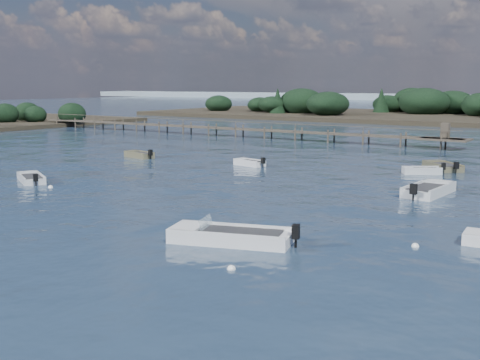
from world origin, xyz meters
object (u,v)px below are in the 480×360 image
Objects in this scene: dinghy_extra_a at (429,192)px; dinghy_mid_grey at (31,180)px; tender_far_white at (250,164)px; tender_far_grey_b at (422,172)px; dinghy_extra_b at (442,168)px; tender_far_grey at (139,156)px; jetty at (239,129)px; dinghy_mid_white_a at (230,239)px.

dinghy_mid_grey is (-24.43, -10.43, -0.03)m from dinghy_extra_a.
tender_far_grey_b reaches higher than tender_far_white.
dinghy_extra_b is at bearing 101.50° from dinghy_extra_a.
dinghy_extra_a is 8.79m from tender_far_grey_b.
tender_far_white is 0.89× the size of tender_far_grey.
dinghy_mid_grey is at bearing -138.93° from tender_far_grey_b.
dinghy_extra_a is at bearing -40.02° from jetty.
tender_far_grey is at bearing -175.06° from tender_far_white.
tender_far_grey reaches higher than dinghy_mid_grey.
jetty is at bearing 139.98° from dinghy_extra_a.
dinghy_mid_white_a is at bearing -91.68° from tender_far_grey_b.
dinghy_mid_white_a is (-1.37, -27.43, 0.02)m from dinghy_extra_b.
dinghy_mid_white_a reaches higher than dinghy_mid_grey.
dinghy_mid_white_a reaches higher than dinghy_extra_b.
jetty reaches higher than dinghy_extra_a.
dinghy_extra_b reaches higher than tender_far_grey_b.
tender_far_white is at bearing -165.36° from tender_far_grey_b.
dinghy_mid_white_a is at bearing -56.51° from jetty.
dinghy_mid_white_a is at bearing -58.98° from tender_far_white.
dinghy_mid_grey is at bearing -78.31° from jetty.
dinghy_extra_b is at bearing 25.37° from tender_far_white.
dinghy_mid_grey is at bearing -135.37° from dinghy_extra_b.
dinghy_mid_grey is 31.07m from dinghy_extra_b.
tender_far_grey_b is 3.20m from dinghy_extra_b.
dinghy_extra_a is at bearing -70.17° from tender_far_grey_b.
dinghy_extra_a is 1.62× the size of tender_far_grey_b.
tender_far_grey is at bearing 140.37° from dinghy_mid_white_a.
tender_far_white is 0.05× the size of jetty.
dinghy_mid_grey is (-8.21, -15.24, -0.01)m from tender_far_white.
dinghy_mid_white_a is 51.63m from jetty.
jetty is at bearing 123.49° from dinghy_mid_white_a.
dinghy_extra_a is 27.92m from tender_far_grey.
tender_far_white is 11.48m from tender_far_grey.
dinghy_mid_grey is 0.06× the size of jetty.
tender_far_grey_b is 34.72m from jetty.
dinghy_extra_a is 42.03m from jetty.
dinghy_mid_grey is 21.48m from dinghy_mid_white_a.
jetty is at bearing 101.03° from tender_far_grey.
dinghy_extra_a is 1.29× the size of dinghy_extra_b.
tender_far_grey_b is at bearing -101.94° from dinghy_extra_b.
jetty is (-15.96, 22.22, 0.83)m from tender_far_white.
dinghy_mid_grey is 38.26m from jetty.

